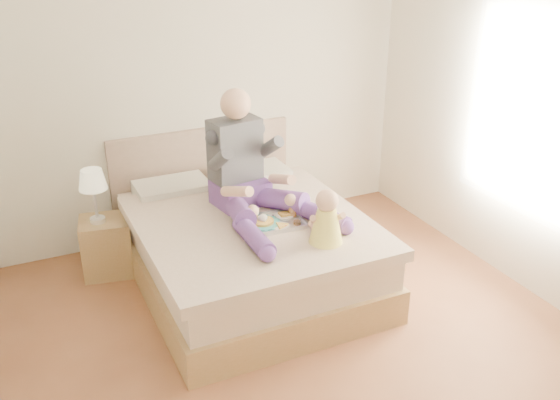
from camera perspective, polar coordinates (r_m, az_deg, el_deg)
name	(u,v)px	position (r m, az deg, el deg)	size (l,w,h in m)	color
room	(318,142)	(3.75, 3.53, 5.28)	(4.02, 4.22, 2.71)	brown
bed	(243,243)	(5.10, -3.39, -3.94)	(1.70, 2.18, 1.00)	olive
nightstand	(107,246)	(5.39, -15.56, -4.10)	(0.46, 0.42, 0.49)	olive
lamp	(93,183)	(5.12, -16.76, 1.53)	(0.22, 0.22, 0.46)	silver
adult	(249,176)	(4.87, -2.82, 2.19)	(0.82, 1.23, 0.98)	#54327D
tray	(274,220)	(4.74, -0.59, -1.84)	(0.45, 0.36, 0.13)	silver
baby	(326,221)	(4.44, 4.22, -1.88)	(0.27, 0.37, 0.41)	#FFF150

